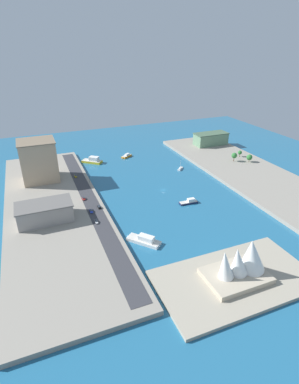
{
  "coord_description": "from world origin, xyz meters",
  "views": [
    {
      "loc": [
        98.24,
        209.54,
        113.26
      ],
      "look_at": [
        14.7,
        4.98,
        3.2
      ],
      "focal_mm": 28.26,
      "sensor_mm": 36.0,
      "label": 1
    }
  ],
  "objects_px": {
    "ferry_yellow_fast": "(93,160)",
    "carpark_squat_concrete": "(45,212)",
    "hatchback_blue": "(91,211)",
    "suv_black": "(99,207)",
    "apartment_midrise_tan": "(39,161)",
    "patrol_launch_navy": "(189,202)",
    "van_white": "(96,221)",
    "taxi_yellow_cab": "(76,176)",
    "pickup_red": "(84,198)",
    "opera_landmark": "(242,263)",
    "traffic_light_waterfront": "(89,179)",
    "terminal_long_green": "(211,139)",
    "sailboat_small_white": "(180,169)",
    "ferry_white_commuter": "(144,240)",
    "water_taxi_orange": "(127,156)"
  },
  "relations": [
    {
      "from": "taxi_yellow_cab",
      "to": "apartment_midrise_tan",
      "type": "bearing_deg",
      "value": -10.28
    },
    {
      "from": "pickup_red",
      "to": "opera_landmark",
      "type": "distance_m",
      "value": 130.87
    },
    {
      "from": "van_white",
      "to": "ferry_white_commuter",
      "type": "bearing_deg",
      "value": 128.16
    },
    {
      "from": "hatchback_blue",
      "to": "pickup_red",
      "type": "bearing_deg",
      "value": -86.94
    },
    {
      "from": "water_taxi_orange",
      "to": "carpark_squat_concrete",
      "type": "bearing_deg",
      "value": 49.0
    },
    {
      "from": "sailboat_small_white",
      "to": "ferry_white_commuter",
      "type": "xyz_separation_m",
      "value": [
        77.31,
        100.1,
        1.1
      ]
    },
    {
      "from": "van_white",
      "to": "hatchback_blue",
      "type": "height_order",
      "value": "hatchback_blue"
    },
    {
      "from": "carpark_squat_concrete",
      "to": "pickup_red",
      "type": "xyz_separation_m",
      "value": [
        -29.98,
        -20.7,
        -5.51
      ]
    },
    {
      "from": "van_white",
      "to": "opera_landmark",
      "type": "xyz_separation_m",
      "value": [
        -57.98,
        79.47,
        7.11
      ]
    },
    {
      "from": "sailboat_small_white",
      "to": "ferry_yellow_fast",
      "type": "xyz_separation_m",
      "value": [
        76.11,
        -51.23,
        1.62
      ]
    },
    {
      "from": "ferry_yellow_fast",
      "to": "van_white",
      "type": "relative_size",
      "value": 4.15
    },
    {
      "from": "hatchback_blue",
      "to": "traffic_light_waterfront",
      "type": "height_order",
      "value": "traffic_light_waterfront"
    },
    {
      "from": "van_white",
      "to": "suv_black",
      "type": "height_order",
      "value": "suv_black"
    },
    {
      "from": "ferry_white_commuter",
      "to": "van_white",
      "type": "distance_m",
      "value": 37.91
    },
    {
      "from": "terminal_long_green",
      "to": "taxi_yellow_cab",
      "type": "height_order",
      "value": "terminal_long_green"
    },
    {
      "from": "carpark_squat_concrete",
      "to": "hatchback_blue",
      "type": "xyz_separation_m",
      "value": [
        -31.14,
        0.95,
        -5.48
      ]
    },
    {
      "from": "ferry_yellow_fast",
      "to": "sailboat_small_white",
      "type": "bearing_deg",
      "value": 146.06
    },
    {
      "from": "ferry_white_commuter",
      "to": "van_white",
      "type": "height_order",
      "value": "ferry_white_commuter"
    },
    {
      "from": "ferry_white_commuter",
      "to": "hatchback_blue",
      "type": "height_order",
      "value": "ferry_white_commuter"
    },
    {
      "from": "ferry_yellow_fast",
      "to": "terminal_long_green",
      "type": "height_order",
      "value": "terminal_long_green"
    },
    {
      "from": "apartment_midrise_tan",
      "to": "taxi_yellow_cab",
      "type": "relative_size",
      "value": 7.4
    },
    {
      "from": "ferry_white_commuter",
      "to": "terminal_long_green",
      "type": "xyz_separation_m",
      "value": [
        -143.62,
        -150.36,
        8.13
      ]
    },
    {
      "from": "ferry_yellow_fast",
      "to": "carpark_squat_concrete",
      "type": "bearing_deg",
      "value": 62.03
    },
    {
      "from": "traffic_light_waterfront",
      "to": "van_white",
      "type": "bearing_deg",
      "value": 81.72
    },
    {
      "from": "patrol_launch_navy",
      "to": "hatchback_blue",
      "type": "xyz_separation_m",
      "value": [
        74.84,
        -10.11,
        2.65
      ]
    },
    {
      "from": "pickup_red",
      "to": "hatchback_blue",
      "type": "xyz_separation_m",
      "value": [
        -1.16,
        21.65,
        0.03
      ]
    },
    {
      "from": "pickup_red",
      "to": "opera_landmark",
      "type": "bearing_deg",
      "value": 117.0
    },
    {
      "from": "hatchback_blue",
      "to": "suv_black",
      "type": "bearing_deg",
      "value": -151.46
    },
    {
      "from": "ferry_yellow_fast",
      "to": "patrol_launch_navy",
      "type": "bearing_deg",
      "value": 113.28
    },
    {
      "from": "water_taxi_orange",
      "to": "traffic_light_waterfront",
      "type": "relative_size",
      "value": 2.08
    },
    {
      "from": "sailboat_small_white",
      "to": "water_taxi_orange",
      "type": "relative_size",
      "value": 0.73
    },
    {
      "from": "ferry_yellow_fast",
      "to": "ferry_white_commuter",
      "type": "relative_size",
      "value": 1.0
    },
    {
      "from": "pickup_red",
      "to": "opera_landmark",
      "type": "height_order",
      "value": "opera_landmark"
    },
    {
      "from": "patrol_launch_navy",
      "to": "van_white",
      "type": "distance_m",
      "value": 74.88
    },
    {
      "from": "terminal_long_green",
      "to": "suv_black",
      "type": "relative_size",
      "value": 8.25
    },
    {
      "from": "apartment_midrise_tan",
      "to": "traffic_light_waterfront",
      "type": "relative_size",
      "value": 5.53
    },
    {
      "from": "terminal_long_green",
      "to": "suv_black",
      "type": "xyz_separation_m",
      "value": [
        160.47,
        101.62,
        -6.12
      ]
    },
    {
      "from": "pickup_red",
      "to": "hatchback_blue",
      "type": "height_order",
      "value": "hatchback_blue"
    },
    {
      "from": "van_white",
      "to": "water_taxi_orange",
      "type": "bearing_deg",
      "value": -116.74
    },
    {
      "from": "hatchback_blue",
      "to": "carpark_squat_concrete",
      "type": "bearing_deg",
      "value": -1.74
    },
    {
      "from": "ferry_white_commuter",
      "to": "terminal_long_green",
      "type": "height_order",
      "value": "terminal_long_green"
    },
    {
      "from": "hatchback_blue",
      "to": "opera_landmark",
      "type": "height_order",
      "value": "opera_landmark"
    },
    {
      "from": "terminal_long_green",
      "to": "taxi_yellow_cab",
      "type": "distance_m",
      "value": 170.64
    },
    {
      "from": "ferry_yellow_fast",
      "to": "van_white",
      "type": "xyz_separation_m",
      "value": [
        24.59,
        121.56,
        1.49
      ]
    },
    {
      "from": "patrol_launch_navy",
      "to": "ferry_white_commuter",
      "type": "distance_m",
      "value": 62.06
    },
    {
      "from": "patrol_launch_navy",
      "to": "carpark_squat_concrete",
      "type": "distance_m",
      "value": 106.86
    },
    {
      "from": "apartment_midrise_tan",
      "to": "carpark_squat_concrete",
      "type": "height_order",
      "value": "apartment_midrise_tan"
    },
    {
      "from": "patrol_launch_navy",
      "to": "carpark_squat_concrete",
      "type": "height_order",
      "value": "carpark_squat_concrete"
    },
    {
      "from": "ferry_yellow_fast",
      "to": "suv_black",
      "type": "height_order",
      "value": "ferry_yellow_fast"
    },
    {
      "from": "carpark_squat_concrete",
      "to": "van_white",
      "type": "xyz_separation_m",
      "value": [
        -31.33,
        16.26,
        -5.56
      ]
    }
  ]
}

